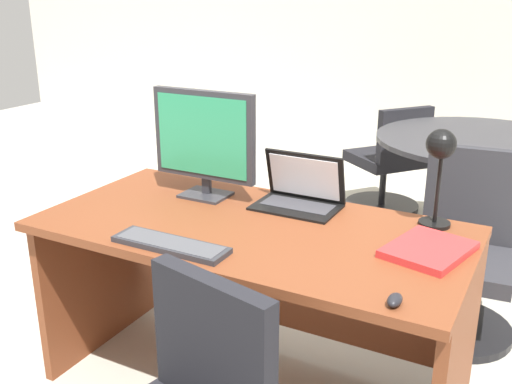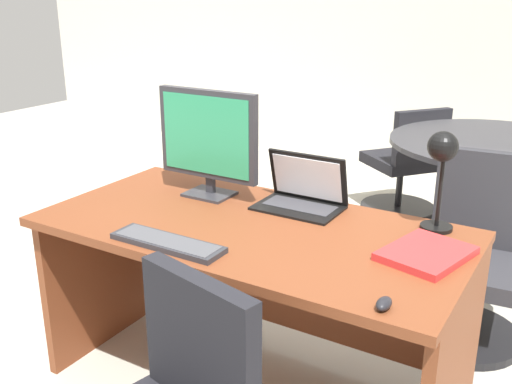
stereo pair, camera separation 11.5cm
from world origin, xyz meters
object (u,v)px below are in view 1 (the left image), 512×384
monitor (204,139)px  meeting_table (479,168)px  laptop (301,190)px  keyboard (171,245)px  desk (257,271)px  book (429,250)px  meeting_chair_near (461,263)px  meeting_chair_far (388,169)px  mouse (395,300)px  desk_lamp (440,157)px

monitor → meeting_table: (0.92, 1.62, -0.43)m
laptop → keyboard: laptop is taller
desk → monitor: 0.60m
laptop → book: 0.63m
laptop → meeting_chair_near: bearing=47.3°
meeting_table → meeting_chair_far: size_ratio=1.52×
laptop → mouse: 0.86m
desk_lamp → meeting_table: 1.58m
laptop → desk_lamp: size_ratio=0.90×
meeting_chair_near → meeting_chair_far: meeting_chair_near is taller
desk_lamp → meeting_chair_far: bearing=109.6°
mouse → monitor: bearing=151.4°
keyboard → meeting_table: keyboard is taller
mouse → meeting_chair_far: 2.85m
desk → laptop: 0.38m
laptop → meeting_chair_far: size_ratio=0.42×
meeting_table → keyboard: bearing=-109.1°
desk_lamp → meeting_chair_far: 2.30m
laptop → meeting_chair_near: laptop is taller
monitor → meeting_chair_near: monitor is taller
monitor → desk_lamp: (0.96, 0.10, 0.02)m
monitor → keyboard: 0.60m
keyboard → desk_lamp: bearing=38.6°
keyboard → meeting_chair_far: (0.04, 2.69, -0.43)m
monitor → laptop: monitor is taller
meeting_table → book: bearing=-87.6°
monitor → desk_lamp: monitor is taller
laptop → book: size_ratio=0.98×
laptop → meeting_chair_far: 2.14m
desk_lamp → meeting_table: bearing=91.3°
meeting_table → meeting_chair_near: bearing=-85.0°
desk → meeting_table: (0.59, 1.76, 0.05)m
book → meeting_chair_near: 0.97m
keyboard → laptop: bearing=69.5°
meeting_chair_near → mouse: bearing=-90.5°
meeting_table → meeting_chair_near: (0.08, -0.88, -0.24)m
keyboard → desk_lamp: desk_lamp is taller
monitor → meeting_chair_far: size_ratio=0.58×
monitor → laptop: (0.41, 0.10, -0.19)m
desk → book: (0.66, 0.01, 0.23)m
monitor → meeting_table: monitor is taller
keyboard → mouse: mouse is taller
meeting_chair_far → keyboard: bearing=-90.8°
desk_lamp → meeting_chair_near: desk_lamp is taller
monitor → mouse: 1.15m
monitor → keyboard: size_ratio=1.10×
laptop → desk: bearing=-108.3°
book → meeting_table: 1.76m
desk → desk_lamp: size_ratio=4.30×
desk_lamp → keyboard: bearing=-141.4°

